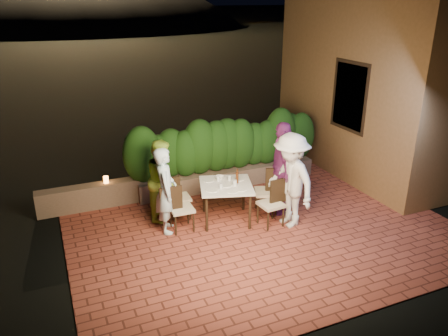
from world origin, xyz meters
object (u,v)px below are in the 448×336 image
chair_right_back (266,191)px  parapet_lamp (106,180)px  diner_purple (282,168)px  bowl (220,177)px  chair_right_front (271,203)px  diner_green (163,180)px  dining_table (226,202)px  diner_blue (166,190)px  chair_left_front (182,208)px  beer_bottle (237,176)px  diner_white (290,181)px  chair_left_back (179,197)px

chair_right_back → parapet_lamp: bearing=-7.7°
diner_purple → bowl: bearing=-88.9°
chair_right_front → diner_green: size_ratio=0.57×
dining_table → diner_blue: size_ratio=0.60×
chair_left_front → chair_right_front: (1.60, -0.49, 0.00)m
diner_purple → beer_bottle: bearing=-73.3°
dining_table → bowl: bowl is taller
dining_table → beer_bottle: 0.56m
chair_right_back → diner_blue: (-2.01, 0.09, 0.33)m
diner_green → diner_purple: diner_purple is taller
beer_bottle → bowl: size_ratio=1.54×
diner_blue → diner_white: (2.18, -0.68, 0.10)m
beer_bottle → chair_left_back: beer_bottle is taller
dining_table → chair_right_front: (0.70, -0.51, 0.08)m
diner_blue → chair_right_front: bearing=-92.8°
diner_green → parapet_lamp: size_ratio=11.33×
dining_table → chair_right_front: bearing=-35.9°
diner_green → chair_left_back: bearing=-85.1°
chair_right_back → chair_right_front: bearing=93.3°
diner_white → diner_blue: bearing=-115.1°
chair_left_front → chair_left_back: (0.12, 0.50, -0.02)m
chair_left_front → diner_purple: (2.05, -0.06, 0.49)m
bowl → chair_left_front: bearing=-159.2°
chair_left_front → beer_bottle: bearing=1.5°
chair_right_back → chair_left_back: bearing=4.5°
chair_right_front → diner_green: bearing=-38.0°
chair_left_front → diner_blue: diner_blue is taller
chair_left_front → diner_white: 2.06m
chair_left_back → diner_green: diner_green is taller
diner_blue → diner_green: bearing=3.7°
chair_right_front → diner_white: diner_white is taller
chair_left_back → diner_blue: bearing=-130.1°
diner_blue → parapet_lamp: (-0.84, 1.50, -0.24)m
dining_table → chair_left_front: 0.90m
chair_right_back → diner_blue: 2.04m
bowl → parapet_lamp: (-2.01, 1.24, -0.20)m
chair_right_front → diner_white: bearing=155.7°
diner_white → chair_left_back: bearing=-128.9°
chair_left_front → chair_right_front: 1.67m
chair_right_front → diner_green: (-1.76, 1.11, 0.34)m
beer_bottle → parapet_lamp: beer_bottle is taller
beer_bottle → parapet_lamp: 2.75m
diner_white → chair_right_front: bearing=-116.3°
diner_blue → dining_table: bearing=-78.9°
chair_right_front → chair_left_back: bearing=-39.4°
diner_purple → diner_blue: bearing=-73.1°
chair_right_front → diner_blue: diner_blue is taller
diner_white → diner_purple: bearing=159.0°
parapet_lamp → chair_left_back: bearing=-41.9°
chair_right_front → chair_right_back: chair_right_back is taller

